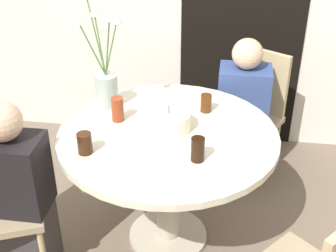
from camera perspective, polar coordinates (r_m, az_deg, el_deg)
The scene contains 13 objects.
ground_plane at distance 2.98m, azimuth 0.00°, elevation -13.35°, with size 16.00×16.00×0.00m, color #6B5B4C.
doorway_panel at distance 3.50m, azimuth 9.17°, elevation 12.98°, with size 0.90×0.01×2.05m.
dining_table at distance 2.59m, azimuth 0.00°, elevation -3.50°, with size 1.19×1.19×0.76m.
chair_right_flank at distance 3.37m, azimuth 10.36°, elevation 2.29°, with size 0.55×0.55×0.89m.
birthday_cake at distance 2.51m, azimuth 0.01°, elevation 0.62°, with size 0.23×0.23×0.15m.
flower_vase at distance 2.71m, azimuth -7.60°, elevation 5.68°, with size 0.25×0.25×0.66m.
side_plate at distance 2.42m, azimuth 8.20°, elevation -2.39°, with size 0.21×0.21×0.01m.
drink_glass_0 at distance 2.26m, azimuth 3.65°, elevation -2.85°, with size 0.07×0.07×0.12m.
drink_glass_1 at distance 2.60m, azimuth -6.16°, elevation 2.04°, with size 0.07×0.07×0.14m.
drink_glass_2 at distance 2.35m, azimuth -10.13°, elevation -2.09°, with size 0.07×0.07×0.11m.
drink_glass_3 at distance 2.70m, azimuth 4.66°, elevation 2.80°, with size 0.06×0.06×0.10m.
person_boy at distance 3.24m, azimuth 8.98°, elevation 1.17°, with size 0.34×0.24×1.05m.
person_guest at distance 2.62m, azimuth -17.86°, elevation -8.16°, with size 0.34×0.24×1.05m.
Camera 1 is at (0.31, -2.12, 2.08)m, focal length 50.00 mm.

